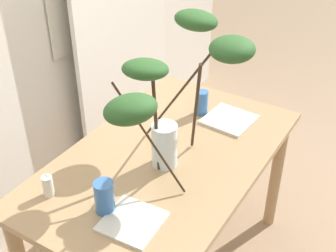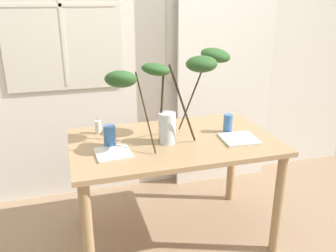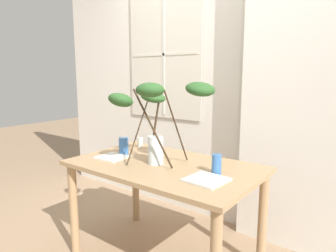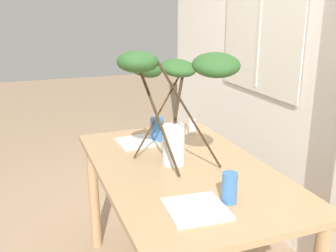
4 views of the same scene
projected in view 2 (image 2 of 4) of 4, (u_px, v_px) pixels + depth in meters
ground at (173, 235)px, 2.65m from camera, size 14.00×14.00×0.00m
back_wall_with_windows at (142, 11)px, 2.93m from camera, size 4.26×0.14×3.09m
curtain_sheer_side at (227, 55)px, 3.09m from camera, size 0.89×0.03×2.36m
dining_table at (174, 155)px, 2.43m from camera, size 1.36×0.82×0.76m
vase_with_branches at (172, 81)px, 2.18m from camera, size 0.86×0.54×0.61m
drinking_glass_blue_left at (110, 136)px, 2.26m from camera, size 0.08×0.08×0.14m
drinking_glass_blue_right at (228, 123)px, 2.50m from camera, size 0.06×0.06×0.13m
plate_square_left at (113, 153)px, 2.17m from camera, size 0.23×0.23×0.01m
plate_square_right at (239, 139)px, 2.39m from camera, size 0.25×0.25×0.01m
pillar_candle at (98, 127)px, 2.49m from camera, size 0.04×0.04×0.10m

